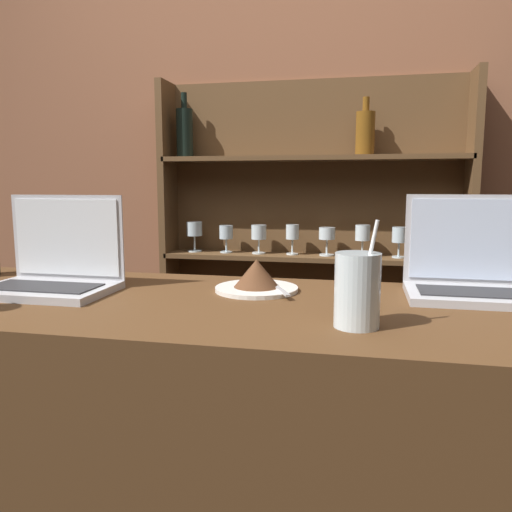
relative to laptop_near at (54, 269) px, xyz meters
name	(u,v)px	position (x,y,z in m)	size (l,w,h in m)	color
bar_counter	(216,502)	(0.41, -0.03, -0.54)	(1.68, 0.60, 0.98)	#4C3019
back_wall	(291,158)	(0.41, 1.18, 0.32)	(7.00, 0.06, 2.70)	brown
back_shelf	(309,266)	(0.51, 1.10, -0.15)	(1.30, 0.18, 1.68)	brown
laptop_near	(54,269)	(0.00, 0.00, 0.00)	(0.31, 0.21, 0.23)	#ADADB2
laptop_far	(482,273)	(1.01, 0.15, 0.00)	(0.34, 0.21, 0.23)	#ADADB2
cake_plate	(257,278)	(0.48, 0.10, -0.02)	(0.20, 0.20, 0.08)	silver
water_glass	(357,290)	(0.73, -0.16, 0.02)	(0.08, 0.08, 0.20)	silver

